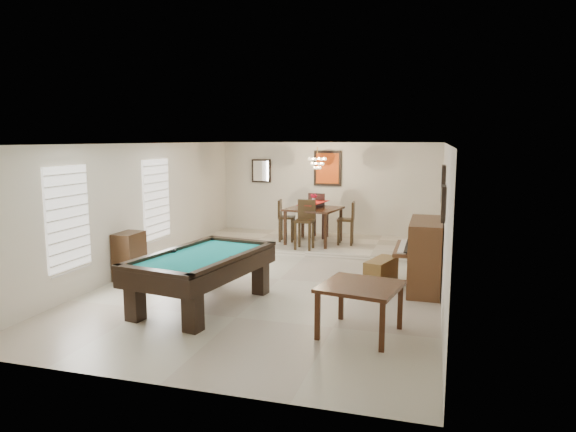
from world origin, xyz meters
The scene contains 25 objects.
ground_plane centered at (0.00, 0.00, -0.01)m, with size 6.00×9.00×0.02m, color beige.
wall_back centered at (0.00, 4.50, 1.30)m, with size 6.00×0.04×2.60m, color silver.
wall_front centered at (0.00, -4.50, 1.30)m, with size 6.00×0.04×2.60m, color silver.
wall_left centered at (-3.00, 0.00, 1.30)m, with size 0.04×9.00×2.60m, color silver.
wall_right centered at (3.00, 0.00, 1.30)m, with size 0.04×9.00×2.60m, color silver.
ceiling centered at (0.00, 0.00, 2.60)m, with size 6.00×9.00×0.04m, color white.
dining_step centered at (0.00, 3.25, 0.06)m, with size 6.00×2.50×0.12m, color beige.
window_left_front centered at (-2.97, -2.20, 1.40)m, with size 0.06×1.00×1.70m, color white.
window_left_rear centered at (-2.97, 0.60, 1.40)m, with size 0.06×1.00×1.70m, color white.
pool_table centered at (-0.72, -1.87, 0.42)m, with size 1.36×2.51×0.84m, color black, non-canonical shape.
square_table centered at (1.90, -2.39, 0.35)m, with size 1.03×1.03×0.71m, color black, non-canonical shape.
upright_piano centered at (2.56, 0.08, 0.63)m, with size 0.85×1.51×1.26m, color brown, non-canonical shape.
piano_bench centered at (1.93, 0.15, 0.24)m, with size 0.34×0.88×0.49m, color brown.
apothecary_chest centered at (-2.78, -0.79, 0.46)m, with size 0.41×0.61×0.91m, color black.
dining_table centered at (-0.04, 3.03, 0.62)m, with size 1.21×1.21×1.00m, color black, non-canonical shape.
flower_vase centered at (-0.04, 3.03, 1.24)m, with size 0.14×0.14×0.24m, color #A50E24, non-canonical shape.
dining_chair_south centered at (-0.08, 2.26, 0.70)m, with size 0.43×0.43×1.15m, color black, non-canonical shape.
dining_chair_north centered at (-0.07, 3.75, 0.71)m, with size 0.44×0.44×1.19m, color black, non-canonical shape.
dining_chair_west centered at (-0.74, 3.06, 0.64)m, with size 0.39×0.39×1.05m, color black, non-canonical shape.
dining_chair_east centered at (0.75, 3.07, 0.65)m, with size 0.39×0.39×1.06m, color black, non-canonical shape.
chandelier centered at (0.00, 3.20, 2.20)m, with size 0.44×0.44×0.60m, color #FFE5B2, non-canonical shape.
back_painting centered at (0.00, 4.46, 1.90)m, with size 0.75×0.06×0.95m, color #D84C14.
back_mirror centered at (-1.90, 4.46, 1.80)m, with size 0.55×0.06×0.65m, color white.
right_picture_upper centered at (2.96, 0.30, 1.90)m, with size 0.06×0.55×0.65m, color slate.
right_picture_lower centered at (2.96, -1.00, 1.70)m, with size 0.06×0.45×0.55m, color gray.
Camera 1 is at (2.84, -9.20, 2.68)m, focal length 32.00 mm.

